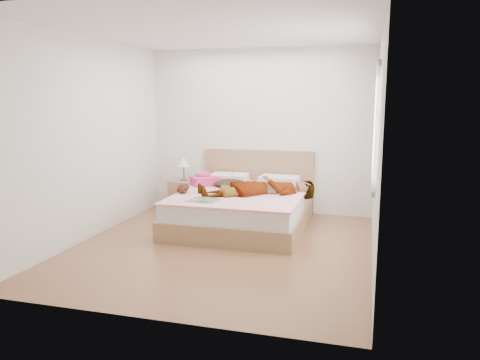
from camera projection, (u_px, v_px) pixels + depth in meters
The scene contains 11 objects.
ground at pixel (222, 247), 5.81m from camera, with size 4.00×4.00×0.00m, color #4D2B18.
woman at pixel (259, 185), 6.54m from camera, with size 0.64×1.69×0.23m, color white.
hair at pixel (229, 182), 7.13m from camera, with size 0.47×0.58×0.09m, color black.
phone at pixel (233, 175), 7.04m from camera, with size 0.04×0.09×0.01m, color silver.
room_shell at pixel (376, 127), 5.37m from camera, with size 4.00×4.00×4.00m.
bed at pixel (243, 207), 6.75m from camera, with size 1.80×2.08×1.00m.
towel at pixel (204, 179), 7.15m from camera, with size 0.51×0.50×0.21m.
magazine at pixel (203, 200), 6.06m from camera, with size 0.45×0.32×0.02m.
coffee_mug at pixel (232, 192), 6.39m from camera, with size 0.14×0.12×0.10m.
plush_toy at pixel (183, 188), 6.54m from camera, with size 0.17×0.24×0.12m.
nightstand at pixel (184, 193), 7.64m from camera, with size 0.48×0.44×0.88m.
Camera 1 is at (1.71, -5.32, 1.83)m, focal length 35.00 mm.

